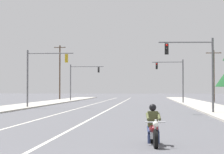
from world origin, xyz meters
TOP-DOWN VIEW (x-y plane):
  - lane_stripe_center at (-0.07, 45.00)m, footprint 0.16×100.00m
  - lane_stripe_left at (-3.48, 45.00)m, footprint 0.16×100.00m
  - sidewalk_kerb_right at (10.52, 40.00)m, footprint 4.40×110.00m
  - sidewalk_kerb_left at (-10.52, 40.00)m, footprint 4.40×110.00m
  - motorcycle_with_rider at (3.90, 6.24)m, footprint 0.70×2.19m
  - traffic_signal_near_right at (7.80, 26.60)m, footprint 4.51×0.57m
  - traffic_signal_near_left at (-7.59, 36.37)m, footprint 5.04×0.37m
  - traffic_signal_mid_right at (7.55, 52.33)m, footprint 4.40×0.37m
  - traffic_signal_mid_left at (-7.49, 63.49)m, footprint 5.70×0.47m
  - utility_pole_right_far at (14.12, 59.30)m, footprint 2.39×0.26m
  - utility_pole_left_far at (-12.96, 73.22)m, footprint 2.21×0.26m

SIDE VIEW (x-z plane):
  - lane_stripe_center at x=-0.07m, z-range 0.00..0.01m
  - lane_stripe_left at x=-3.48m, z-range 0.00..0.01m
  - sidewalk_kerb_right at x=10.52m, z-range 0.00..0.14m
  - sidewalk_kerb_left at x=-10.52m, z-range 0.00..0.14m
  - motorcycle_with_rider at x=3.90m, z-range -0.14..1.32m
  - traffic_signal_mid_right at x=7.55m, z-range 0.97..7.17m
  - traffic_signal_near_right at x=7.80m, z-range 0.97..7.17m
  - traffic_signal_near_left at x=-7.59m, z-range 1.01..7.21m
  - traffic_signal_mid_left at x=-7.49m, z-range 1.05..7.25m
  - utility_pole_right_far at x=14.12m, z-range 0.23..8.30m
  - utility_pole_left_far at x=-12.96m, z-range 0.22..10.71m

